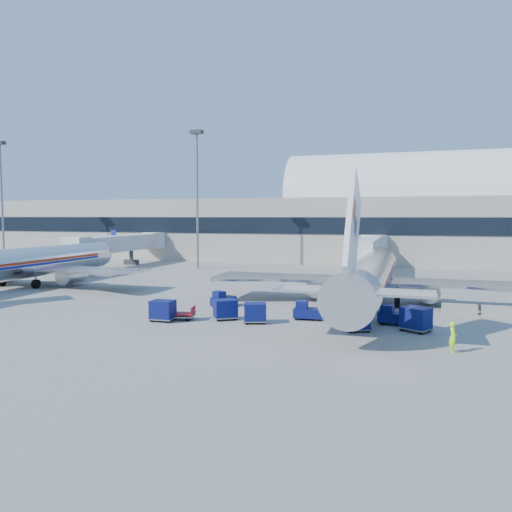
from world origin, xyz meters
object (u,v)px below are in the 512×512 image
(tug_lead, at_px, (307,311))
(tug_left, at_px, (223,299))
(cart_train_b, at_px, (225,309))
(cart_train_c, at_px, (163,310))
(airliner_main, at_px, (371,275))
(airliner_mid, at_px, (24,263))
(barrier_near, at_px, (459,309))
(cart_solo_near, at_px, (357,320))
(mast_far_west, at_px, (1,184))
(jetbridge_near, at_px, (369,248))
(jetbridge_mid, at_px, (124,243))
(cart_solo_far, at_px, (416,319))
(mast_west, at_px, (197,179))
(cart_open_red, at_px, (182,315))
(ramp_worker, at_px, (453,337))
(barrier_mid, at_px, (500,311))
(tug_right, at_px, (393,316))
(cart_train_a, at_px, (255,312))

(tug_lead, relative_size, tug_left, 0.95)
(cart_train_b, height_order, cart_train_c, cart_train_c)
(airliner_main, height_order, tug_lead, airliner_main)
(airliner_mid, xyz_separation_m, tug_lead, (37.52, -9.05, -2.21))
(airliner_main, distance_m, tug_left, 14.75)
(cart_train_b, bearing_deg, barrier_near, -10.38)
(tug_lead, distance_m, cart_solo_near, 5.44)
(mast_far_west, distance_m, barrier_near, 84.11)
(jetbridge_near, relative_size, jetbridge_mid, 1.00)
(barrier_near, relative_size, cart_solo_near, 1.35)
(airliner_main, bearing_deg, cart_solo_far, -68.54)
(barrier_near, bearing_deg, mast_west, 143.62)
(tug_lead, height_order, cart_train_b, cart_train_b)
(cart_open_red, height_order, ramp_worker, ramp_worker)
(mast_west, height_order, cart_solo_far, mast_west)
(cart_solo_far, relative_size, ramp_worker, 1.31)
(jetbridge_mid, relative_size, tug_lead, 10.94)
(airliner_main, distance_m, jetbridge_near, 26.43)
(tug_left, bearing_deg, airliner_mid, 109.91)
(barrier_mid, bearing_deg, tug_right, -144.16)
(barrier_mid, bearing_deg, airliner_mid, 177.31)
(cart_train_a, relative_size, cart_train_c, 1.12)
(cart_solo_far, bearing_deg, mast_west, 163.25)
(airliner_mid, distance_m, barrier_near, 50.12)
(airliner_main, height_order, jetbridge_mid, airliner_main)
(tug_lead, distance_m, tug_right, 6.96)
(cart_solo_near, bearing_deg, jetbridge_mid, 111.74)
(tug_lead, relative_size, cart_open_red, 1.08)
(tug_lead, height_order, cart_solo_far, cart_solo_far)
(airliner_mid, xyz_separation_m, barrier_near, (50.00, -2.51, -2.48))
(airliner_mid, relative_size, ramp_worker, 18.82)
(cart_train_c, relative_size, cart_solo_near, 0.89)
(tug_lead, bearing_deg, cart_open_red, -166.95)
(airliner_mid, bearing_deg, jetbridge_mid, 95.22)
(cart_train_b, relative_size, cart_solo_near, 1.10)
(airliner_mid, height_order, cart_open_red, airliner_mid)
(mast_west, xyz_separation_m, ramp_worker, (36.48, -41.68, -13.80))
(airliner_main, height_order, jetbridge_near, airliner_main)
(tug_right, height_order, cart_solo_near, cart_solo_near)
(barrier_near, bearing_deg, barrier_mid, 0.00)
(barrier_mid, bearing_deg, tug_left, -172.91)
(airliner_main, height_order, cart_train_b, airliner_main)
(mast_far_west, relative_size, ramp_worker, 11.41)
(cart_train_c, xyz_separation_m, cart_solo_near, (15.78, 1.13, -0.08))
(airliner_mid, height_order, tug_left, airliner_mid)
(barrier_near, bearing_deg, jetbridge_mid, 151.20)
(airliner_mid, height_order, ramp_worker, airliner_mid)
(airliner_mid, bearing_deg, tug_right, -11.29)
(tug_right, relative_size, cart_solo_far, 0.99)
(cart_train_a, bearing_deg, mast_west, 101.99)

